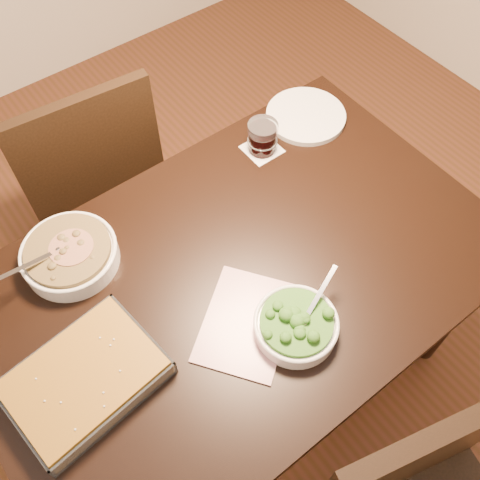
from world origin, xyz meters
The scene contains 10 objects.
ground centered at (0.00, 0.00, 0.00)m, with size 4.00×4.00×0.00m, color #4B2B15.
table centered at (0.00, 0.00, 0.65)m, with size 1.40×0.90×0.75m.
magazine_a centered at (-0.08, -0.13, 0.75)m, with size 0.28×0.20×0.01m, color #A12E49.
coaster centered at (0.32, 0.31, 0.75)m, with size 0.10×0.10×0.00m, color white.
stew_bowl centered at (-0.34, 0.29, 0.78)m, with size 0.28×0.25×0.10m.
broccoli_bowl centered at (0.00, -0.22, 0.78)m, with size 0.23×0.21×0.08m.
baking_dish centered at (-0.47, -0.03, 0.78)m, with size 0.37×0.29×0.06m.
wine_tumbler centered at (0.32, 0.31, 0.81)m, with size 0.09×0.09×0.10m.
dinner_plate centered at (0.52, 0.33, 0.76)m, with size 0.26×0.26×0.02m, color silver.
chair_far centered at (-0.10, 0.73, 0.54)m, with size 0.49×0.49×0.96m.
Camera 1 is at (-0.43, -0.57, 1.97)m, focal length 40.00 mm.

